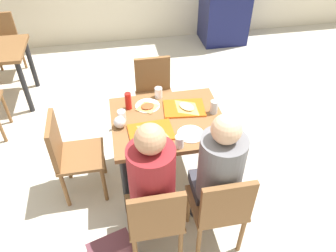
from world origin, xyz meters
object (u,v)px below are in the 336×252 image
Objects in this scene: pizza_slice_a at (152,131)px; soda_can at (214,107)px; person_in_brown_jacket at (218,170)px; chair_near_left at (156,218)px; tray_red_far at (184,108)px; paper_plate_near_edge at (191,134)px; person_in_red at (151,180)px; chair_left_end at (70,152)px; plastic_cup_b at (179,142)px; background_chair_far at (3,41)px; plastic_cup_a at (158,93)px; main_table at (168,129)px; pizza_slice_c at (148,107)px; tray_red_near at (151,132)px; foil_bundle at (120,122)px; chair_near_right at (221,207)px; pizza_slice_b at (187,107)px; condiment_bottle at (128,101)px; plastic_cup_c at (122,116)px; chair_far_side at (154,91)px; paper_plate_center at (148,106)px.

soda_can reaches higher than pizza_slice_a.
soda_can is at bearing 75.86° from person_in_brown_jacket.
tray_red_far is at bearing 65.79° from chair_near_left.
tray_red_far is at bearing 86.00° from paper_plate_near_edge.
person_in_red is 5.71× the size of paper_plate_near_edge.
chair_left_end is 0.77m from pizza_slice_a.
tray_red_far is at bearing 72.76° from plastic_cup_b.
background_chair_far reaches higher than plastic_cup_b.
plastic_cup_a is 1.00× the size of plastic_cup_b.
pizza_slice_c reaches higher than main_table.
foil_bundle is at bearing 153.24° from tray_red_near.
tray_red_far is at bearing 94.54° from chair_near_right.
pizza_slice_b is at bearing -46.92° from plastic_cup_a.
chair_near_left is 4.52× the size of pizza_slice_c.
person_in_brown_jacket is 1.03m from condiment_bottle.
pizza_slice_c reaches higher than paper_plate_near_edge.
condiment_bottle is (-0.55, 1.01, 0.31)m from chair_near_right.
background_chair_far reaches higher than pizza_slice_b.
chair_left_end is at bearing -179.09° from soda_can.
main_table is 0.24m from tray_red_far.
chair_near_right is 0.62m from paper_plate_near_edge.
pizza_slice_c is 1.87× the size of plastic_cup_b.
chair_left_end is 8.45× the size of plastic_cup_c.
pizza_slice_c is (-0.32, 0.07, 0.01)m from tray_red_far.
tray_red_far is at bearing -12.96° from pizza_slice_c.
pizza_slice_a is at bearing 80.55° from person_in_red.
chair_far_side is 1.17m from chair_left_end.
condiment_bottle is (0.07, 0.16, 0.03)m from plastic_cup_c.
chair_near_right reaches higher than plastic_cup_a.
chair_near_left is at bearing -95.44° from paper_plate_center.
plastic_cup_c is (-0.63, 0.71, 0.04)m from person_in_brown_jacket.
chair_near_right is 0.67× the size of person_in_red.
pizza_slice_b is (0.19, -0.67, 0.26)m from chair_far_side.
pizza_slice_b is at bearing 12.66° from foil_bundle.
tray_red_near is at bearing -56.49° from background_chair_far.
plastic_cup_a is at bearing 45.25° from paper_plate_center.
pizza_slice_a is 0.34m from pizza_slice_c.
chair_near_right is 0.67× the size of person_in_brown_jacket.
main_table is at bearing 73.03° from chair_near_left.
chair_far_side is 3.18× the size of pizza_slice_b.
pizza_slice_c is at bearing 125.03° from paper_plate_near_edge.
plastic_cup_a is at bearing 79.17° from chair_near_left.
person_in_red is 0.85m from pizza_slice_c.
plastic_cup_a is 0.12× the size of background_chair_far.
paper_plate_center is at bearing 122.98° from main_table.
chair_left_end is at bearing -173.81° from pizza_slice_b.
chair_left_end is (-1.11, 0.79, 0.00)m from chair_near_right.
pizza_slice_a is at bearing -11.74° from chair_left_end.
pizza_slice_b is 2.18× the size of soda_can.
plastic_cup_b reaches higher than paper_plate_near_edge.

